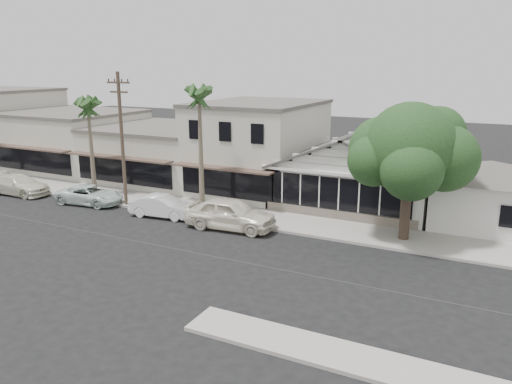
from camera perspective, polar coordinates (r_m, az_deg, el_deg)
The scene contains 15 objects.
ground at distance 26.15m, azimuth -7.06°, elevation -6.90°, with size 140.00×140.00×0.00m, color black.
sidewalk_north at distance 35.83m, azimuth -11.76°, elevation -1.07°, with size 90.00×3.50×0.15m, color #9E9991.
corner_shop at distance 34.46m, azimuth 11.54°, elevation 2.68°, with size 10.40×8.60×5.10m.
side_cottage at distance 32.65m, azimuth 24.96°, elevation -1.07°, with size 6.00×6.00×3.00m, color white.
row_building_near at distance 38.09m, azimuth 0.30°, elevation 5.04°, with size 8.00×10.00×6.50m, color beige.
row_building_midnear at distance 42.99m, azimuth -10.54°, elevation 4.32°, with size 10.00×10.00×4.20m, color silver.
row_building_midfar at distance 49.92m, azimuth -20.28°, elevation 5.52°, with size 11.00×10.00×5.00m, color beige.
utility_pole at distance 34.36m, azimuth -15.09°, elevation 6.12°, with size 1.80×0.24×9.00m.
car_0 at distance 29.37m, azimuth -2.98°, elevation -2.49°, with size 2.19×5.43×1.85m, color white.
car_1 at distance 32.20m, azimuth -10.62°, elevation -1.61°, with size 1.48×4.25×1.40m, color white.
car_2 at distance 36.45m, azimuth -18.42°, elevation -0.31°, with size 2.18×4.72×1.31m, color silver.
car_3 at distance 41.14m, azimuth -25.49°, elevation 0.76°, with size 2.07×5.10×1.48m, color silver.
shade_tree at distance 27.76m, azimuth 17.15°, elevation 4.54°, with size 6.85×6.19×7.60m.
palm_east at distance 31.71m, azimuth -6.51°, elevation 10.65°, with size 3.04×3.04×8.62m.
palm_mid at distance 37.82m, azimuth -18.66°, elevation 9.20°, with size 2.64×2.64×7.61m.
Camera 1 is at (13.71, -20.15, 9.46)m, focal length 35.00 mm.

